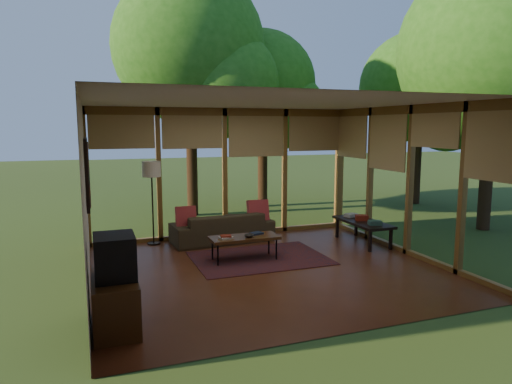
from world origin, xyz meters
name	(u,v)px	position (x,y,z in m)	size (l,w,h in m)	color
floor	(268,269)	(0.00, 0.00, 0.00)	(5.50, 5.50, 0.00)	brown
ceiling	(269,102)	(0.00, 0.00, 2.70)	(5.50, 5.50, 0.00)	white
wall_left	(85,197)	(-2.75, 0.00, 1.35)	(0.04, 5.00, 2.70)	beige
wall_front	(353,216)	(0.00, -2.50, 1.35)	(5.50, 0.04, 2.70)	beige
window_wall_back	(225,173)	(0.00, 2.50, 1.35)	(5.50, 0.12, 2.70)	brown
window_wall_right	(410,181)	(2.75, 0.00, 1.35)	(0.12, 5.00, 2.70)	brown
exterior_lawn	(384,187)	(8.00, 8.00, -0.01)	(40.00, 40.00, 0.00)	#324C1C
tree_nw	(189,48)	(-0.17, 5.06, 4.28)	(3.86, 3.86, 6.22)	#322012
tree_ne	(262,85)	(2.07, 5.76, 3.51)	(3.05, 3.05, 5.05)	#322012
tree_se	(492,51)	(5.58, 1.07, 3.93)	(3.99, 3.99, 5.93)	#322012
tree_far	(415,88)	(6.42, 4.54, 3.44)	(3.22, 3.22, 5.06)	#322012
rug	(260,258)	(0.09, 0.63, 0.01)	(2.32, 1.65, 0.01)	maroon
sofa	(222,227)	(-0.21, 2.00, 0.30)	(2.03, 0.79, 0.59)	#3C311E
pillow_left	(186,217)	(-0.96, 1.95, 0.58)	(0.39, 0.13, 0.39)	maroon
pillow_right	(258,211)	(0.54, 1.95, 0.60)	(0.43, 0.14, 0.43)	maroon
ct_book_lower	(226,238)	(-0.55, 0.58, 0.44)	(0.22, 0.17, 0.03)	#B1A9A1
ct_book_upper	(226,236)	(-0.55, 0.58, 0.47)	(0.18, 0.13, 0.03)	maroon
ct_book_side	(256,233)	(0.05, 0.71, 0.44)	(0.22, 0.16, 0.03)	black
ct_bowl	(249,235)	(-0.15, 0.53, 0.46)	(0.16, 0.16, 0.07)	black
media_cabinet	(115,303)	(-2.47, -1.43, 0.30)	(0.50, 1.00, 0.60)	#4D2D15
television	(115,256)	(-2.45, -1.43, 0.85)	(0.45, 0.55, 0.50)	black
console_book_a	(375,223)	(2.40, 0.52, 0.50)	(0.24, 0.17, 0.09)	#2F5246
console_book_b	(362,218)	(2.40, 0.97, 0.51)	(0.24, 0.17, 0.11)	maroon
console_book_c	(351,215)	(2.40, 1.37, 0.49)	(0.24, 0.18, 0.07)	#B1A9A1
floor_lamp	(152,174)	(-1.55, 2.29, 1.41)	(0.36, 0.36, 1.65)	black
coffee_table	(244,238)	(-0.20, 0.63, 0.39)	(1.20, 0.50, 0.43)	#4D2D15
side_console	(363,223)	(2.40, 0.92, 0.41)	(0.60, 1.40, 0.46)	black
wall_painting	(87,173)	(-2.71, 1.40, 1.55)	(0.06, 1.35, 1.15)	black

